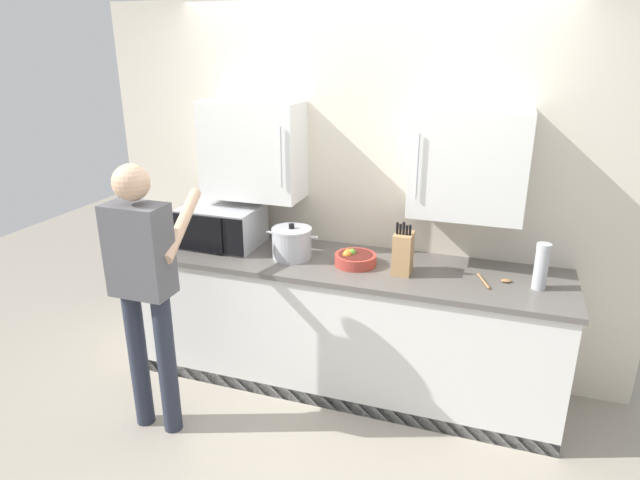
# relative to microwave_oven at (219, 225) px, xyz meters

# --- Properties ---
(ground_plane) EXTENTS (9.71, 9.71, 0.00)m
(ground_plane) POSITION_rel_microwave_oven_xyz_m (0.93, -0.88, -1.04)
(ground_plane) COLOR #9E9384
(back_wall_tiled) EXTENTS (3.72, 0.44, 2.52)m
(back_wall_tiled) POSITION_rel_microwave_oven_xyz_m (0.93, 0.31, 0.29)
(back_wall_tiled) COLOR beige
(back_wall_tiled) RESTS_ON ground_plane
(counter_unit) EXTENTS (2.82, 0.71, 0.90)m
(counter_unit) POSITION_rel_microwave_oven_xyz_m (0.93, -0.04, -0.59)
(counter_unit) COLOR white
(counter_unit) RESTS_ON ground_plane
(microwave_oven) EXTENTS (0.52, 0.42, 0.27)m
(microwave_oven) POSITION_rel_microwave_oven_xyz_m (0.00, 0.00, 0.00)
(microwave_oven) COLOR #B7BABF
(microwave_oven) RESTS_ON counter_unit
(fruit_bowl) EXTENTS (0.27, 0.27, 0.10)m
(fruit_bowl) POSITION_rel_microwave_oven_xyz_m (1.00, -0.06, -0.10)
(fruit_bowl) COLOR #AD3D33
(fruit_bowl) RESTS_ON counter_unit
(wooden_spoon) EXTENTS (0.21, 0.20, 0.02)m
(wooden_spoon) POSITION_rel_microwave_oven_xyz_m (1.86, -0.06, -0.13)
(wooden_spoon) COLOR #A37547
(wooden_spoon) RESTS_ON counter_unit
(stock_pot) EXTENTS (0.36, 0.26, 0.23)m
(stock_pot) POSITION_rel_microwave_oven_xyz_m (0.58, -0.08, -0.03)
(stock_pot) COLOR #B7BABF
(stock_pot) RESTS_ON counter_unit
(knife_block) EXTENTS (0.11, 0.15, 0.33)m
(knife_block) POSITION_rel_microwave_oven_xyz_m (1.31, -0.10, -0.01)
(knife_block) COLOR tan
(knife_block) RESTS_ON counter_unit
(thermos_flask) EXTENTS (0.08, 0.08, 0.28)m
(thermos_flask) POSITION_rel_microwave_oven_xyz_m (2.10, -0.07, 0.00)
(thermos_flask) COLOR #B7BABF
(thermos_flask) RESTS_ON counter_unit
(person_figure) EXTENTS (0.44, 0.65, 1.64)m
(person_figure) POSITION_rel_microwave_oven_xyz_m (-0.02, -0.85, -0.05)
(person_figure) COLOR #282D3D
(person_figure) RESTS_ON ground_plane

